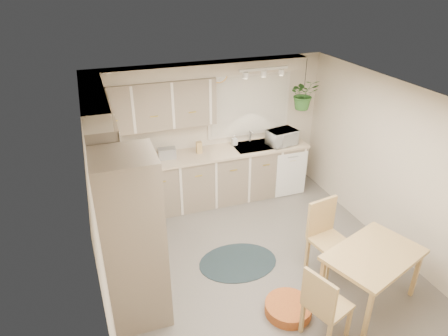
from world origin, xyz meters
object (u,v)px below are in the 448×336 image
(chair_back, at_px, (330,240))
(braided_rug, at_px, (238,262))
(chair_left, at_px, (328,303))
(microwave, at_px, (282,136))
(pet_bed, at_px, (288,308))
(dining_table, at_px, (370,277))

(chair_back, relative_size, braided_rug, 0.92)
(chair_left, height_order, microwave, microwave)
(chair_left, bearing_deg, braided_rug, 178.25)
(chair_back, bearing_deg, chair_left, 46.46)
(pet_bed, bearing_deg, chair_left, -60.11)
(chair_left, xyz_separation_m, microwave, (0.95, 3.08, 0.63))
(dining_table, xyz_separation_m, pet_bed, (-1.02, 0.12, -0.29))
(braided_rug, distance_m, pet_bed, 1.07)
(chair_back, height_order, braided_rug, chair_back)
(chair_left, xyz_separation_m, chair_back, (0.61, 0.90, 0.04))
(chair_back, bearing_deg, braided_rug, -36.44)
(dining_table, height_order, braided_rug, dining_table)
(pet_bed, bearing_deg, dining_table, -6.97)
(braided_rug, bearing_deg, chair_left, -71.70)
(chair_left, relative_size, pet_bed, 1.66)
(pet_bed, bearing_deg, microwave, 66.05)
(pet_bed, height_order, microwave, microwave)
(braided_rug, bearing_deg, dining_table, -42.77)
(microwave, bearing_deg, chair_back, -110.33)
(chair_left, xyz_separation_m, pet_bed, (-0.24, 0.41, -0.41))
(chair_back, xyz_separation_m, braided_rug, (-1.09, 0.55, -0.50))
(microwave, bearing_deg, braided_rug, -142.78)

